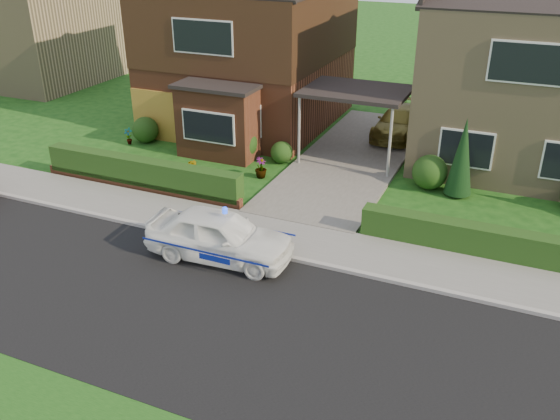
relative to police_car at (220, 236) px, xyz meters
The scene contains 23 objects.
ground 2.74m from the police_car, 64.81° to the right, with size 120.00×120.00×0.00m, color #164412.
road 2.74m from the police_car, 64.81° to the right, with size 60.00×6.00×0.02m, color black.
kerb 1.45m from the police_car, 29.94° to the left, with size 60.00×0.16×0.12m, color #9E9993.
sidewalk 2.14m from the police_car, 56.42° to the left, with size 60.00×2.00×0.10m, color slate.
driveway 8.70m from the police_car, 82.52° to the left, with size 3.80×12.00×0.12m, color #666059.
house_left 12.80m from the police_car, 112.03° to the left, with size 7.50×9.53×7.25m.
house_right 13.83m from the police_car, 59.14° to the left, with size 7.50×8.06×7.25m.
carport_link 8.85m from the police_car, 82.48° to the left, with size 3.80×3.00×2.77m.
garage_door 10.39m from the police_car, 133.28° to the left, with size 2.20×0.10×2.10m, color #8B601E.
dwarf_wall 5.52m from the police_car, 148.17° to the left, with size 7.70×0.25×0.36m, color brown.
hedge_left 5.62m from the police_car, 146.86° to the left, with size 7.50×0.55×0.90m, color #143711.
hedge_right 7.56m from the police_car, 23.06° to the left, with size 7.50×0.55×0.80m, color #143711.
shrub_left_far 10.24m from the police_car, 136.07° to the left, with size 1.08×1.08×1.08m, color #143711.
shrub_left_mid 7.47m from the police_car, 112.59° to the left, with size 1.32×1.32×1.32m, color #143711.
shrub_left_near 7.32m from the police_car, 100.01° to the left, with size 0.84×0.84×0.84m, color #143711.
shrub_right_near 8.23m from the police_car, 58.27° to the left, with size 1.20×1.20×1.20m, color #143711.
conifer_a 8.66m from the police_car, 51.92° to the left, with size 0.90×0.90×2.60m, color black.
neighbour_left 23.34m from the police_car, 144.22° to the left, with size 6.50×7.00×5.20m, color tan.
police_car is the anchor object (origin of this frame).
driveway_car 12.03m from the police_car, 79.81° to the left, with size 1.65×4.05×1.17m, color brown.
potted_plant_a 10.28m from the police_car, 140.02° to the left, with size 0.36×0.25×0.69m, color gray.
potted_plant_b 5.74m from the police_car, 128.85° to the left, with size 0.41×0.33×0.74m, color gray.
potted_plant_c 5.73m from the police_car, 103.87° to the left, with size 0.42×0.42×0.74m, color gray.
Camera 1 is at (5.94, -9.82, 8.33)m, focal length 38.00 mm.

